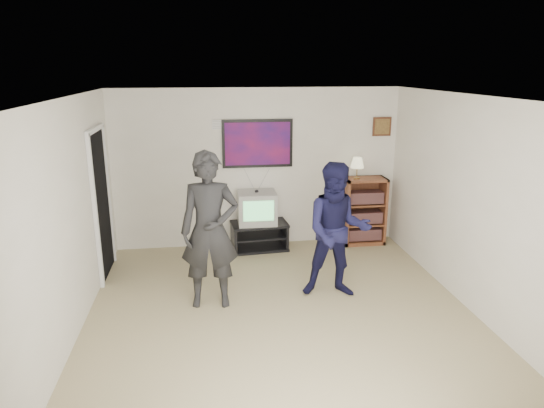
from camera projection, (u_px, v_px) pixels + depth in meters
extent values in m
cube|color=#978760|center=(282.00, 318.00, 5.61)|extent=(4.50, 5.00, 0.01)
cube|color=white|center=(284.00, 98.00, 4.92)|extent=(4.50, 5.00, 0.01)
cube|color=silver|center=(258.00, 169.00, 7.65)|extent=(4.50, 0.01, 2.50)
cube|color=silver|center=(67.00, 224.00, 4.96)|extent=(0.01, 5.00, 2.50)
cube|color=silver|center=(476.00, 207.00, 5.57)|extent=(0.01, 5.00, 2.50)
cube|color=black|center=(259.00, 224.00, 7.62)|extent=(0.91, 0.55, 0.04)
cube|color=black|center=(259.00, 248.00, 7.72)|extent=(0.91, 0.55, 0.04)
cube|color=black|center=(234.00, 237.00, 7.62)|extent=(0.08, 0.47, 0.44)
cube|color=black|center=(285.00, 235.00, 7.72)|extent=(0.08, 0.47, 0.44)
imported|color=black|center=(210.00, 231.00, 5.70)|extent=(0.71, 0.49, 1.89)
imported|color=#131335|center=(337.00, 231.00, 5.96)|extent=(0.92, 0.77, 1.71)
cube|color=white|center=(210.00, 210.00, 5.87)|extent=(0.05, 0.12, 0.03)
cube|color=white|center=(333.00, 210.00, 6.07)|extent=(0.05, 0.12, 0.03)
cube|color=black|center=(258.00, 144.00, 7.51)|extent=(1.10, 0.03, 0.75)
cube|color=white|center=(221.00, 125.00, 7.36)|extent=(0.28, 0.02, 0.14)
cube|color=#402514|center=(382.00, 127.00, 7.72)|extent=(0.30, 0.03, 0.30)
cube|color=black|center=(101.00, 205.00, 6.56)|extent=(0.03, 0.85, 2.00)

